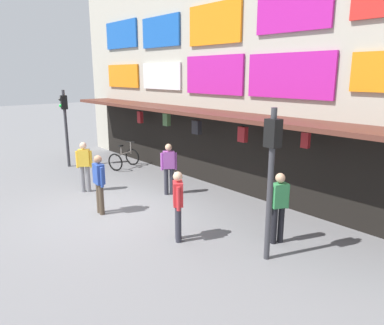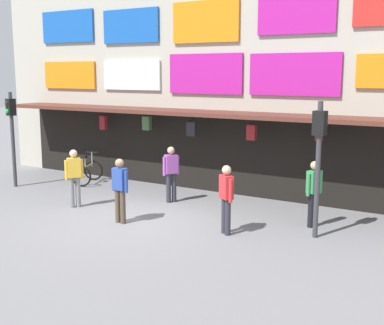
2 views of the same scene
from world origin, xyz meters
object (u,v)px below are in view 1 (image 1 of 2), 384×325
object	(u,v)px
pedestrian_in_white	(279,204)
pedestrian_in_blue	(178,202)
pedestrian_in_red	(99,181)
pedestrian_in_green	(169,166)
bicycle_parked	(124,159)
traffic_light_near	(65,116)
traffic_light_far	(272,161)
pedestrian_in_purple	(84,164)

from	to	relation	value
pedestrian_in_white	pedestrian_in_blue	xyz separation A→B (m)	(-1.59, -1.66, 0.00)
pedestrian_in_blue	pedestrian_in_red	bearing A→B (deg)	-167.78
pedestrian_in_green	pedestrian_in_blue	bearing A→B (deg)	-33.54
bicycle_parked	traffic_light_near	bearing A→B (deg)	-136.62
traffic_light_near	pedestrian_in_blue	xyz separation A→B (m)	(8.56, -0.87, -1.19)
bicycle_parked	pedestrian_in_white	xyz separation A→B (m)	(8.39, -0.87, 0.55)
traffic_light_near	pedestrian_in_green	xyz separation A→B (m)	(5.74, 1.00, -1.19)
traffic_light_far	pedestrian_in_white	bearing A→B (deg)	112.46
traffic_light_near	bicycle_parked	size ratio (longest dim) A/B	2.39
pedestrian_in_white	pedestrian_in_green	world-z (taller)	same
pedestrian_in_blue	pedestrian_in_purple	bearing A→B (deg)	-179.30
traffic_light_near	pedestrian_in_purple	bearing A→B (deg)	-14.08
pedestrian_in_green	pedestrian_in_red	bearing A→B (deg)	-88.35
traffic_light_far	pedestrian_in_red	size ratio (longest dim) A/B	1.90
traffic_light_far	pedestrian_in_purple	xyz separation A→B (m)	(-6.78, -0.95, -1.19)
pedestrian_in_purple	pedestrian_in_blue	xyz separation A→B (m)	(4.87, 0.06, 0.00)
traffic_light_near	pedestrian_in_red	world-z (taller)	traffic_light_near
bicycle_parked	pedestrian_in_red	world-z (taller)	pedestrian_in_red
traffic_light_near	pedestrian_in_blue	size ratio (longest dim) A/B	1.90
bicycle_parked	pedestrian_in_purple	size ratio (longest dim) A/B	0.80
traffic_light_far	pedestrian_in_red	xyz separation A→B (m)	(-4.66, -1.48, -1.19)
bicycle_parked	pedestrian_in_green	bearing A→B (deg)	-9.46
traffic_light_far	pedestrian_in_white	xyz separation A→B (m)	(-0.32, 0.78, -1.19)
traffic_light_far	bicycle_parked	xyz separation A→B (m)	(-8.71, 1.65, -1.75)
pedestrian_in_red	bicycle_parked	bearing A→B (deg)	142.25
bicycle_parked	pedestrian_in_white	size ratio (longest dim) A/B	0.80
pedestrian_in_blue	traffic_light_near	bearing A→B (deg)	174.21
pedestrian_in_red	pedestrian_in_purple	world-z (taller)	same
traffic_light_far	pedestrian_in_purple	distance (m)	6.95
pedestrian_in_green	pedestrian_in_blue	size ratio (longest dim) A/B	1.00
traffic_light_near	pedestrian_in_green	distance (m)	5.94
traffic_light_far	pedestrian_in_purple	size ratio (longest dim) A/B	1.90
pedestrian_in_red	pedestrian_in_blue	xyz separation A→B (m)	(2.75, 0.60, 0.00)
pedestrian_in_white	traffic_light_far	bearing A→B (deg)	-67.54
pedestrian_in_purple	pedestrian_in_white	xyz separation A→B (m)	(6.46, 1.72, 0.00)
pedestrian_in_white	pedestrian_in_blue	world-z (taller)	same
traffic_light_far	pedestrian_in_green	xyz separation A→B (m)	(-4.74, 0.99, -1.19)
pedestrian_in_red	pedestrian_in_green	xyz separation A→B (m)	(-0.07, 2.47, 0.00)
pedestrian_in_blue	pedestrian_in_white	bearing A→B (deg)	46.26
pedestrian_in_red	pedestrian_in_purple	bearing A→B (deg)	165.74
pedestrian_in_purple	pedestrian_in_green	bearing A→B (deg)	43.40
pedestrian_in_purple	traffic_light_far	bearing A→B (deg)	7.94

